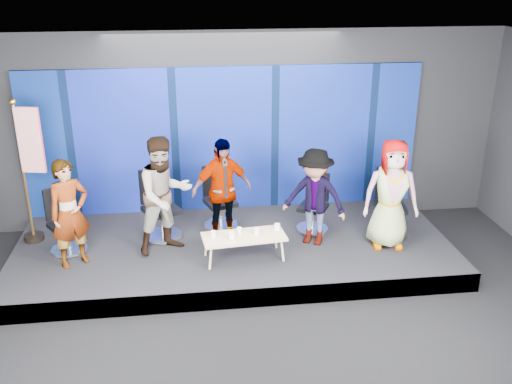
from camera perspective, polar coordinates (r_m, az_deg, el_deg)
ground at (r=7.39m, az=-0.42°, el=-15.80°), size 10.00×10.00×0.00m
room_walls at (r=6.21m, az=-0.48°, el=2.25°), size 10.02×8.02×3.51m
riser at (r=9.41m, az=-2.24°, el=-5.80°), size 7.00×3.00×0.30m
backdrop at (r=10.21m, az=-3.09°, el=5.22°), size 7.00×0.08×2.60m
chair_a at (r=9.42m, az=-18.50°, el=-3.70°), size 0.80×0.80×1.02m
panelist_a at (r=8.77m, az=-18.13°, el=-2.05°), size 0.72×0.66×1.65m
chair_b at (r=9.49m, az=-9.54°, el=-2.32°), size 0.87×0.87×1.15m
panelist_b at (r=8.82m, az=-9.12°, el=-0.32°), size 1.12×1.04×1.86m
chair_c at (r=9.77m, az=-3.68°, el=-1.53°), size 0.75×0.75×1.06m
panelist_c at (r=9.11m, az=-3.45°, el=0.17°), size 1.08×0.70×1.71m
chair_d at (r=9.68m, az=5.78°, el=-1.98°), size 0.75×0.75×0.98m
panelist_d at (r=9.04m, az=5.87°, el=-0.52°), size 1.18×1.02×1.59m
chair_e at (r=9.79m, az=13.12°, el=-1.97°), size 0.69×0.69×1.09m
panelist_e at (r=9.12m, az=13.35°, el=-0.20°), size 0.93×0.68×1.76m
coffee_table at (r=8.68m, az=-1.22°, el=-4.56°), size 1.30×0.66×0.39m
mug_a at (r=8.62m, az=-4.30°, el=-4.23°), size 0.08×0.08×0.09m
mug_b at (r=8.55m, az=-2.43°, el=-4.38°), size 0.09×0.09×0.11m
mug_c at (r=8.73m, az=-1.68°, el=-3.85°), size 0.07×0.07×0.09m
mug_d at (r=8.67m, az=0.07°, el=-3.98°), size 0.08×0.08×0.10m
mug_e at (r=8.82m, az=2.12°, el=-3.51°), size 0.09×0.09×0.10m
flag_stand at (r=9.56m, az=-21.67°, el=2.18°), size 0.53×0.31×2.36m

